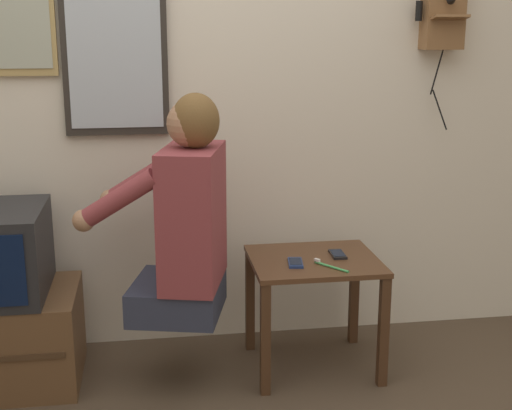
{
  "coord_description": "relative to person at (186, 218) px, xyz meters",
  "views": [
    {
      "loc": [
        -0.19,
        -2.19,
        1.5
      ],
      "look_at": [
        0.25,
        0.64,
        0.77
      ],
      "focal_mm": 50.0,
      "sensor_mm": 36.0,
      "label": 1
    }
  ],
  "objects": [
    {
      "name": "person",
      "position": [
        0.0,
        0.0,
        0.0
      ],
      "size": [
        0.63,
        0.53,
        0.92
      ],
      "rotation": [
        0.0,
        0.0,
        1.32
      ],
      "color": "#2D3347",
      "rests_on": "ground_plane"
    },
    {
      "name": "wall_phone_antique",
      "position": [
        1.22,
        0.42,
        0.85
      ],
      "size": [
        0.22,
        0.19,
        0.81
      ],
      "color": "brown"
    },
    {
      "name": "wall_back",
      "position": [
        0.05,
        0.5,
        0.54
      ],
      "size": [
        6.8,
        0.05,
        2.55
      ],
      "color": "silver",
      "rests_on": "ground_plane"
    },
    {
      "name": "wall_mirror",
      "position": [
        -0.27,
        0.46,
        0.61
      ],
      "size": [
        0.46,
        0.03,
        0.66
      ],
      "color": "#2D2823"
    },
    {
      "name": "cell_phone_held",
      "position": [
        0.46,
        0.02,
        -0.22
      ],
      "size": [
        0.08,
        0.13,
        0.01
      ],
      "rotation": [
        0.0,
        0.0,
        -0.14
      ],
      "color": "navy",
      "rests_on": "side_table"
    },
    {
      "name": "side_table",
      "position": [
        0.56,
        0.08,
        -0.33
      ],
      "size": [
        0.55,
        0.49,
        0.51
      ],
      "color": "#51331E",
      "rests_on": "ground_plane"
    },
    {
      "name": "framed_picture",
      "position": [
        -0.67,
        0.46,
        0.77
      ],
      "size": [
        0.3,
        0.03,
        0.46
      ],
      "color": "tan"
    },
    {
      "name": "cell_phone_spare",
      "position": [
        0.67,
        0.1,
        -0.22
      ],
      "size": [
        0.06,
        0.13,
        0.01
      ],
      "rotation": [
        0.0,
        0.0,
        -0.03
      ],
      "color": "black",
      "rests_on": "side_table"
    },
    {
      "name": "toothbrush",
      "position": [
        0.59,
        -0.05,
        -0.22
      ],
      "size": [
        0.12,
        0.15,
        0.02
      ],
      "rotation": [
        0.0,
        0.0,
        0.63
      ],
      "color": "#4CBF66",
      "rests_on": "side_table"
    }
  ]
}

